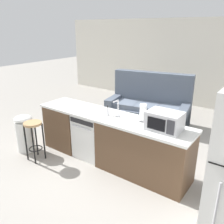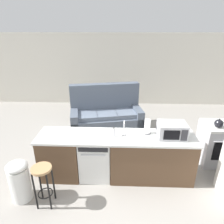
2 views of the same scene
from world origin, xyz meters
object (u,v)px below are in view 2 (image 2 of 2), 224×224
microwave (172,130)px  kettle (219,123)px  paper_towel_roll (147,127)px  dishwasher (96,157)px  stove_range (219,143)px  trash_bin (20,180)px  bar_stool (43,178)px  couch (106,115)px  soap_bottle (114,133)px

microwave → kettle: size_ratio=2.44×
microwave → kettle: 1.12m
paper_towel_roll → kettle: size_ratio=1.38×
dishwasher → microwave: bearing=-0.1°
stove_range → trash_bin: (-3.81, -1.19, -0.07)m
kettle → bar_stool: (-3.19, -1.17, -0.45)m
stove_range → paper_towel_roll: bearing=-165.1°
bar_stool → couch: (0.81, 2.87, -0.14)m
soap_bottle → paper_towel_roll: bearing=11.2°
bar_stool → paper_towel_roll: bearing=26.6°
trash_bin → couch: (1.27, 2.76, 0.02)m
stove_range → microwave: (-1.20, -0.55, 0.59)m
soap_bottle → kettle: kettle is taller
kettle → trash_bin: size_ratio=0.28×
kettle → bar_stool: size_ratio=0.28×
stove_range → soap_bottle: (-2.24, -0.55, 0.52)m
stove_range → microwave: size_ratio=1.80×
paper_towel_roll → bar_stool: (-1.73, -0.87, -0.50)m
soap_bottle → couch: couch is taller
soap_bottle → microwave: bearing=0.2°
dishwasher → microwave: microwave is taller
stove_range → couch: (-2.54, 1.57, -0.06)m
soap_bottle → trash_bin: 1.79m
dishwasher → kettle: size_ratio=4.10×
soap_bottle → kettle: 2.12m
dishwasher → bar_stool: dishwasher is taller
paper_towel_roll → trash_bin: 2.41m
bar_stool → trash_bin: size_ratio=1.00×
kettle → couch: size_ratio=0.10×
dishwasher → bar_stool: bearing=-135.1°
kettle → couch: bearing=144.5°
dishwasher → kettle: bearing=9.9°
stove_range → couch: 2.98m
dishwasher → paper_towel_roll: paper_towel_roll is taller
soap_bottle → trash_bin: (-1.56, -0.64, -0.59)m
paper_towel_roll → kettle: 1.49m
microwave → kettle: microwave is taller
soap_bottle → couch: size_ratio=0.08×
microwave → trash_bin: 2.77m
soap_bottle → stove_range: bearing=13.9°
dishwasher → stove_range: stove_range is taller
bar_stool → kettle: bearing=20.2°
dishwasher → trash_bin: (-1.21, -0.65, -0.04)m
dishwasher → trash_bin: dishwasher is taller
soap_bottle → bar_stool: bearing=-146.1°
stove_range → trash_bin: size_ratio=1.22×
trash_bin → soap_bottle: bearing=22.3°
paper_towel_roll → bar_stool: size_ratio=0.38×
stove_range → bar_stool: size_ratio=1.22×
bar_stool → stove_range: bearing=21.2°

